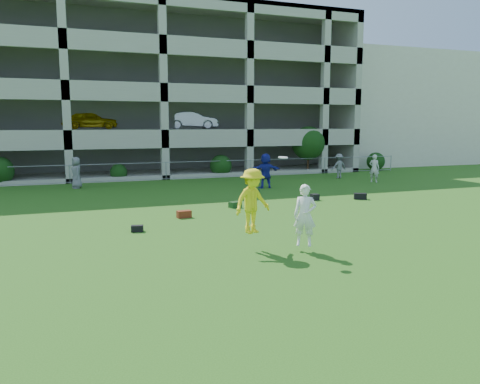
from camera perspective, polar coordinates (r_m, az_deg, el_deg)
name	(u,v)px	position (r m, az deg, el deg)	size (l,w,h in m)	color
ground	(299,253)	(13.58, 7.19, -7.43)	(100.00, 100.00, 0.00)	#235114
stucco_building	(376,110)	(49.13, 16.25, 9.52)	(16.00, 14.00, 10.00)	beige
bystander_c	(76,173)	(28.37, -19.32, 2.23)	(0.88, 0.57, 1.80)	slate
bystander_d	(265,171)	(26.96, 3.12, 2.61)	(1.86, 0.59, 2.01)	#202495
bystander_e	(374,168)	(30.85, 16.05, 2.80)	(0.65, 0.42, 1.77)	silver
bystander_f	(339,166)	(32.59, 11.96, 3.12)	(1.08, 0.62, 1.67)	slate
bag_red_a	(184,214)	(18.60, -6.84, -2.70)	(0.55, 0.30, 0.28)	#622010
bag_black_b	(137,228)	(16.48, -12.42, -4.37)	(0.40, 0.25, 0.22)	black
bag_green_c	(235,205)	(20.68, -0.60, -1.55)	(0.50, 0.35, 0.26)	#143413
crate_d	(315,197)	(22.99, 9.09, -0.61)	(0.35, 0.35, 0.30)	black
bag_black_e	(360,196)	(23.70, 14.44, -0.50)	(0.60, 0.30, 0.30)	black
bag_green_g	(255,191)	(24.83, 1.85, 0.09)	(0.50, 0.30, 0.25)	#14371C
frisbee_contest	(265,204)	(13.54, 3.03, -1.51)	(2.43, 1.57, 2.58)	yellow
parking_garage	(143,95)	(39.82, -11.70, 11.50)	(30.00, 14.00, 12.00)	#9E998C
fence	(166,171)	(31.33, -9.00, 2.59)	(36.06, 0.06, 1.20)	gray
shrub_row	(228,155)	(33.12, -1.44, 4.55)	(34.38, 2.52, 3.50)	#163D11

